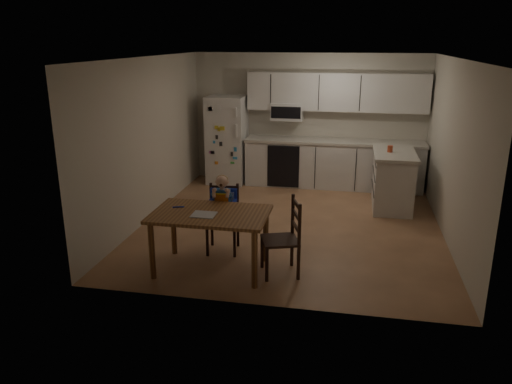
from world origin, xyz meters
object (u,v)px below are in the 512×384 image
object	(u,v)px
red_cup	(390,149)
chair_side	(288,232)
refrigerator	(227,140)
dining_table	(210,220)
chair_booster	(223,205)
kitchen_island	(393,179)

from	to	relation	value
red_cup	chair_side	xyz separation A→B (m)	(-1.32, -2.81, -0.48)
refrigerator	chair_side	bearing A→B (deg)	-65.77
refrigerator	red_cup	xyz separation A→B (m)	(3.04, -1.02, 0.16)
dining_table	chair_booster	world-z (taller)	chair_booster
kitchen_island	red_cup	size ratio (longest dim) A/B	11.92
dining_table	chair_booster	bearing A→B (deg)	90.43
chair_side	refrigerator	bearing A→B (deg)	-174.66
refrigerator	kitchen_island	bearing A→B (deg)	-17.19
dining_table	chair_side	size ratio (longest dim) A/B	1.47
chair_booster	chair_side	distance (m)	1.09
kitchen_island	chair_side	bearing A→B (deg)	-116.15
refrigerator	red_cup	size ratio (longest dim) A/B	15.61
chair_booster	chair_side	bearing A→B (deg)	-35.40
red_cup	chair_booster	bearing A→B (deg)	-134.83
kitchen_island	chair_side	distance (m)	3.18
dining_table	kitchen_island	bearing A→B (deg)	51.43
chair_booster	chair_side	world-z (taller)	chair_booster
dining_table	chair_side	bearing A→B (deg)	4.91
chair_booster	red_cup	bearing A→B (deg)	39.22
red_cup	chair_booster	world-z (taller)	red_cup
kitchen_island	dining_table	xyz separation A→B (m)	(-2.34, -2.94, 0.17)
red_cup	dining_table	world-z (taller)	red_cup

